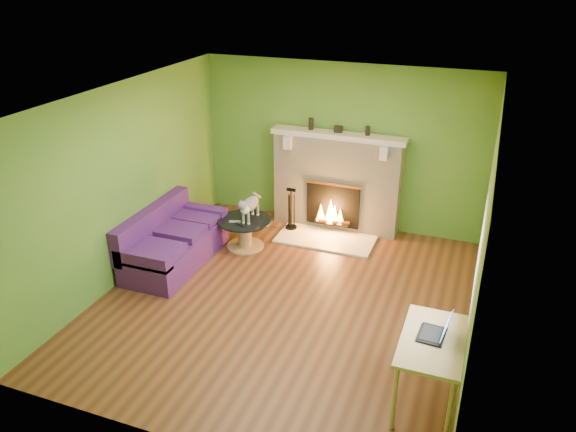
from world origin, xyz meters
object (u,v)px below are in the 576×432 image
desk (432,347)px  cat (250,207)px  coffee_table (245,231)px  sofa (172,242)px

desk → cat: cat is taller
coffee_table → desk: 3.85m
cat → sofa: bearing=-136.0°
coffee_table → cat: cat is taller
desk → sofa: bearing=157.4°
coffee_table → desk: (3.03, -2.35, 0.40)m
sofa → coffee_table: size_ratio=2.22×
sofa → coffee_table: 1.10m
coffee_table → desk: size_ratio=0.78×
coffee_table → cat: 0.41m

